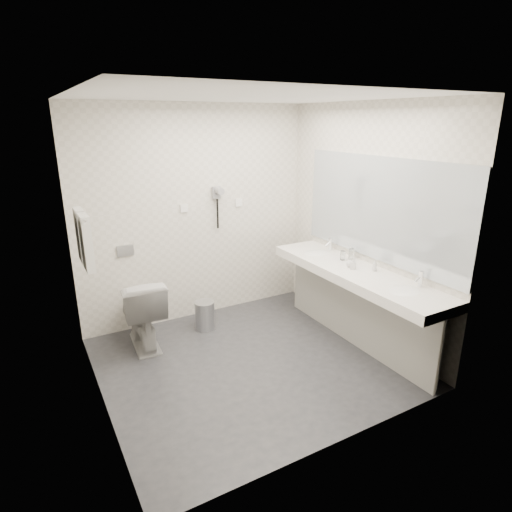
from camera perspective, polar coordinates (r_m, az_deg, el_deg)
floor at (r=4.39m, az=-0.77°, el=-13.99°), size 2.80×2.80×0.00m
ceiling at (r=3.73m, az=-0.93°, el=20.65°), size 2.80×2.80×0.00m
wall_back at (r=5.03m, az=-7.99°, el=5.43°), size 2.80×0.00×2.80m
wall_front at (r=2.87m, az=11.73°, el=-4.41°), size 2.80×0.00×2.80m
wall_left at (r=3.47m, az=-21.60°, el=-1.39°), size 0.00×2.60×2.60m
wall_right at (r=4.69m, az=14.39°, el=4.14°), size 0.00×2.60×2.60m
vanity_counter at (r=4.50m, az=13.14°, el=-2.35°), size 0.55×2.20×0.10m
vanity_panel at (r=4.67m, az=13.00°, el=-7.19°), size 0.03×2.15×0.75m
vanity_post_near at (r=4.09m, az=23.29°, el=-12.13°), size 0.06×0.06×0.75m
vanity_post_far at (r=5.43m, az=5.91°, el=-3.19°), size 0.06×0.06×0.75m
mirror at (r=4.50m, az=16.19°, el=6.04°), size 0.02×2.20×1.05m
basin_near at (r=4.07m, az=19.30°, el=-4.59°), size 0.40×0.31×0.05m
basin_far at (r=4.95m, az=8.15°, el=0.27°), size 0.40×0.31×0.05m
faucet_near at (r=4.18m, az=21.22°, el=-2.88°), size 0.04×0.04×0.15m
faucet_far at (r=5.05m, az=9.95°, el=1.57°), size 0.04×0.04×0.15m
soap_bottle_a at (r=4.47m, az=12.92°, el=-0.98°), size 0.08×0.08×0.12m
soap_bottle_b at (r=4.53m, az=12.54°, el=-0.81°), size 0.10×0.10×0.10m
soap_bottle_c at (r=4.46m, az=15.63°, el=-1.21°), size 0.06×0.06×0.12m
glass_left at (r=4.74m, az=11.55°, el=0.08°), size 0.06×0.06×0.10m
glass_right at (r=4.79m, az=12.69°, el=0.29°), size 0.08×0.08×0.12m
toilet at (r=4.68m, az=-15.07°, el=-7.18°), size 0.49×0.79×0.77m
flush_plate at (r=4.85m, az=-17.12°, el=0.68°), size 0.18×0.02×0.12m
pedal_bin at (r=4.98m, az=-6.88°, el=-7.98°), size 0.27×0.27×0.32m
bin_lid at (r=4.90m, az=-6.95°, el=-6.21°), size 0.23×0.23×0.02m
towel_rail at (r=3.93m, az=-22.60°, el=5.21°), size 0.02×0.62×0.02m
towel_near at (r=3.84m, az=-21.79°, el=1.66°), size 0.07×0.24×0.48m
towel_far at (r=4.11m, az=-22.37°, el=2.59°), size 0.07×0.24×0.48m
dryer_cradle at (r=5.05m, az=-5.32°, el=8.47°), size 0.10×0.04×0.14m
dryer_barrel at (r=4.98m, az=-5.00°, el=8.70°), size 0.08×0.14×0.08m
dryer_cord at (r=5.08m, az=-5.17°, el=5.66°), size 0.02×0.02×0.35m
switch_plate_a at (r=4.94m, az=-9.61°, el=6.33°), size 0.09×0.02×0.09m
switch_plate_b at (r=5.22m, az=-2.33°, el=7.16°), size 0.09×0.02×0.09m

